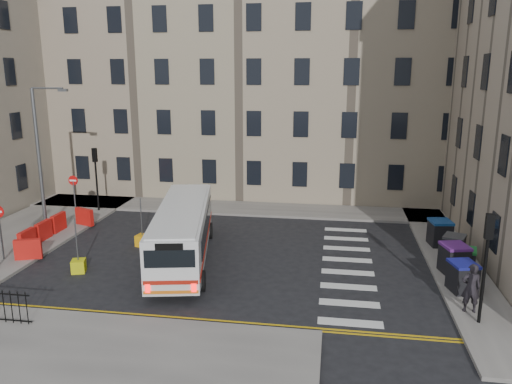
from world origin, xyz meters
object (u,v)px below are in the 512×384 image
(bus, at_px, (183,230))
(pedestrian, at_px, (471,288))
(bollard_yellow, at_px, (143,240))
(wheelie_bin_e, at_px, (440,233))
(bollard_chevron, at_px, (79,266))
(wheelie_bin_a, at_px, (462,277))
(wheelie_bin_c, at_px, (465,260))
(wheelie_bin_d, at_px, (454,247))
(streetlamp, at_px, (39,158))
(wheelie_bin_b, at_px, (454,259))

(bus, relative_size, pedestrian, 5.27)
(bus, bearing_deg, bollard_yellow, 137.05)
(wheelie_bin_e, relative_size, bollard_chevron, 2.25)
(wheelie_bin_a, relative_size, wheelie_bin_c, 1.12)
(wheelie_bin_d, height_order, wheelie_bin_e, wheelie_bin_e)
(wheelie_bin_c, bearing_deg, wheelie_bin_e, 110.48)
(wheelie_bin_a, height_order, wheelie_bin_c, wheelie_bin_a)
(wheelie_bin_a, xyz_separation_m, pedestrian, (-0.16, -1.87, 0.33))
(streetlamp, xyz_separation_m, wheelie_bin_c, (22.21, -2.68, -3.62))
(wheelie_bin_e, bearing_deg, wheelie_bin_c, -91.81)
(bus, distance_m, wheelie_bin_e, 13.30)
(wheelie_bin_a, distance_m, bollard_chevron, 16.88)
(streetlamp, relative_size, wheelie_bin_b, 5.66)
(wheelie_bin_e, relative_size, pedestrian, 0.70)
(streetlamp, distance_m, pedestrian, 22.69)
(bus, xyz_separation_m, wheelie_bin_e, (12.70, 3.91, -0.73))
(pedestrian, height_order, bollard_yellow, pedestrian)
(wheelie_bin_b, relative_size, bollard_chevron, 2.40)
(bollard_yellow, bearing_deg, wheelie_bin_b, -6.01)
(streetlamp, xyz_separation_m, wheelie_bin_d, (22.06, -1.05, -3.58))
(wheelie_bin_e, bearing_deg, bollard_yellow, 179.68)
(wheelie_bin_d, bearing_deg, bollard_chevron, -143.48)
(bus, relative_size, wheelie_bin_c, 8.47)
(wheelie_bin_b, bearing_deg, bollard_chevron, 173.58)
(wheelie_bin_d, bearing_deg, wheelie_bin_e, 121.13)
(bollard_yellow, distance_m, bollard_chevron, 4.17)
(wheelie_bin_b, bearing_deg, wheelie_bin_c, 4.99)
(wheelie_bin_c, relative_size, pedestrian, 0.62)
(streetlamp, relative_size, wheelie_bin_d, 5.94)
(wheelie_bin_b, distance_m, bollard_chevron, 17.11)
(wheelie_bin_b, bearing_deg, bus, 166.46)
(wheelie_bin_d, relative_size, pedestrian, 0.71)
(wheelie_bin_a, relative_size, wheelie_bin_b, 0.93)
(wheelie_bin_a, xyz_separation_m, bollard_yellow, (-15.31, 3.55, -0.48))
(bus, bearing_deg, wheelie_bin_c, -10.21)
(wheelie_bin_b, xyz_separation_m, wheelie_bin_d, (0.38, 1.81, -0.07))
(bus, xyz_separation_m, wheelie_bin_a, (12.51, -1.83, -0.77))
(streetlamp, relative_size, bus, 0.80)
(wheelie_bin_a, height_order, pedestrian, pedestrian)
(wheelie_bin_c, distance_m, wheelie_bin_d, 1.64)
(wheelie_bin_e, height_order, bollard_chevron, wheelie_bin_e)
(wheelie_bin_e, height_order, bollard_yellow, wheelie_bin_e)
(bus, height_order, wheelie_bin_e, bus)
(bus, relative_size, wheelie_bin_e, 7.50)
(pedestrian, bearing_deg, wheelie_bin_d, -95.66)
(streetlamp, relative_size, bollard_chevron, 13.57)
(bollard_chevron, bearing_deg, wheelie_bin_a, 1.09)
(bus, relative_size, bollard_yellow, 16.89)
(wheelie_bin_c, height_order, bollard_chevron, wheelie_bin_c)
(bollard_yellow, bearing_deg, wheelie_bin_e, 8.05)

